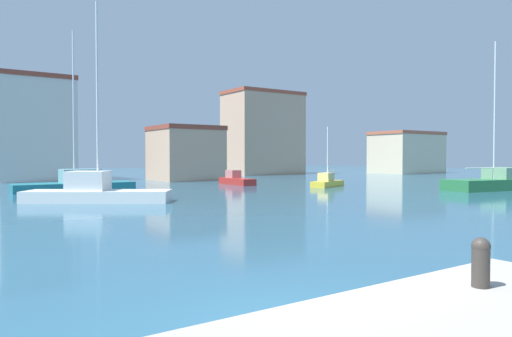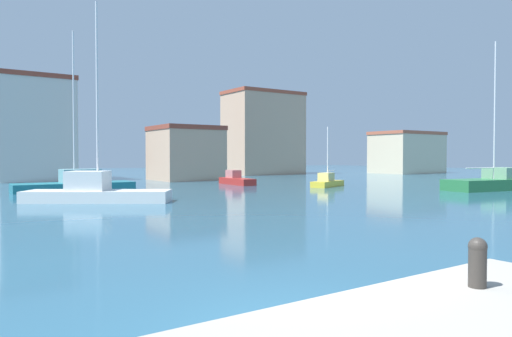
{
  "view_description": "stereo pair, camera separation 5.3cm",
  "coord_description": "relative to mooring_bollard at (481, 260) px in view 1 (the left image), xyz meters",
  "views": [
    {
      "loc": [
        -4.64,
        -5.67,
        2.73
      ],
      "look_at": [
        16.41,
        25.59,
        1.73
      ],
      "focal_mm": 32.77,
      "sensor_mm": 36.0,
      "label": 1
    },
    {
      "loc": [
        -4.6,
        -5.7,
        2.73
      ],
      "look_at": [
        16.41,
        25.59,
        1.73
      ],
      "focal_mm": 32.77,
      "sensor_mm": 36.0,
      "label": 2
    }
  ],
  "objects": [
    {
      "name": "sailboat_green_outer_mooring",
      "position": [
        31.37,
        17.08,
        -0.73
      ],
      "size": [
        9.18,
        4.16,
        11.91
      ],
      "color": "#28703D",
      "rests_on": "water"
    },
    {
      "name": "water",
      "position": [
        13.84,
        22.3,
        -1.38
      ],
      "size": [
        160.0,
        160.0,
        0.0
      ],
      "primitive_type": "plane",
      "color": "#285670",
      "rests_on": "ground"
    },
    {
      "name": "sailboat_white_far_left",
      "position": [
        1.73,
        24.89,
        -0.74
      ],
      "size": [
        8.35,
        6.58,
        11.83
      ],
      "color": "white",
      "rests_on": "water"
    },
    {
      "name": "warehouse_block",
      "position": [
        17.27,
        45.33,
        1.7
      ],
      "size": [
        7.04,
        7.1,
        6.13
      ],
      "color": "tan",
      "rests_on": "ground"
    },
    {
      "name": "harbor_office",
      "position": [
        34.21,
        54.15,
        4.8
      ],
      "size": [
        11.15,
        6.96,
        12.32
      ],
      "color": "tan",
      "rests_on": "ground"
    },
    {
      "name": "motorboat_red_behind_lamppost",
      "position": [
        17.65,
        34.89,
        -0.93
      ],
      "size": [
        1.68,
        5.26,
        1.37
      ],
      "color": "#B22823",
      "rests_on": "water"
    },
    {
      "name": "sailboat_teal_near_pier",
      "position": [
        2.97,
        35.2,
        -0.76
      ],
      "size": [
        9.01,
        3.04,
        12.57
      ],
      "color": "#1E707A",
      "rests_on": "water"
    },
    {
      "name": "yacht_club",
      "position": [
        55.89,
        45.09,
        1.93
      ],
      "size": [
        10.93,
        7.15,
        6.59
      ],
      "color": "beige",
      "rests_on": "ground"
    },
    {
      "name": "sailboat_yellow_center_channel",
      "position": [
        22.67,
        27.54,
        -0.91
      ],
      "size": [
        4.47,
        2.94,
        5.34
      ],
      "color": "gold",
      "rests_on": "water"
    },
    {
      "name": "mooring_bollard",
      "position": [
        0.0,
        0.0,
        0.0
      ],
      "size": [
        0.24,
        0.24,
        0.65
      ],
      "color": "#38332D",
      "rests_on": "pier_quay"
    },
    {
      "name": "waterfront_apartments",
      "position": [
        2.71,
        54.28,
        4.37
      ],
      "size": [
        7.73,
        9.66,
        11.47
      ],
      "color": "beige",
      "rests_on": "ground"
    }
  ]
}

